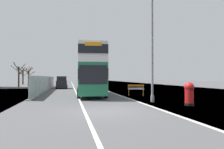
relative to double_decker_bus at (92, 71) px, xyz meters
name	(u,v)px	position (x,y,z in m)	size (l,w,h in m)	color
ground	(113,111)	(0.16, -10.77, -2.73)	(140.00, 280.00, 0.10)	#4C4C4F
double_decker_bus	(92,71)	(0.00, 0.00, 0.00)	(3.42, 11.28, 5.04)	#1E6B47
lamppost_foreground	(152,46)	(4.01, -7.35, 1.72)	(0.29, 0.70, 9.28)	gray
red_pillar_postbox	(189,93)	(5.65, -9.87, -1.81)	(0.67, 0.67, 1.59)	black
roadworks_barrier	(136,89)	(4.47, -1.85, -1.93)	(1.70, 0.82, 1.18)	orange
construction_site_fence	(47,84)	(-5.65, 8.93, -1.65)	(0.44, 27.40, 2.14)	#A8AAAD
car_oncoming_near	(62,83)	(-3.69, 14.67, -1.68)	(1.95, 3.88, 2.14)	black
car_receding_mid	(85,82)	(0.76, 21.79, -1.60)	(1.91, 4.51, 2.28)	slate
bare_tree_far_verge_near	(19,74)	(-12.33, 21.93, -0.12)	(2.73, 2.15, 5.06)	#4C3D2D
bare_tree_far_verge_mid	(29,76)	(-11.17, 25.70, -0.35)	(2.77, 2.85, 4.51)	#4C3D2D
bare_tree_far_verge_far	(23,76)	(-15.16, 39.30, -0.25)	(3.54, 2.69, 5.10)	#4C3D2D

